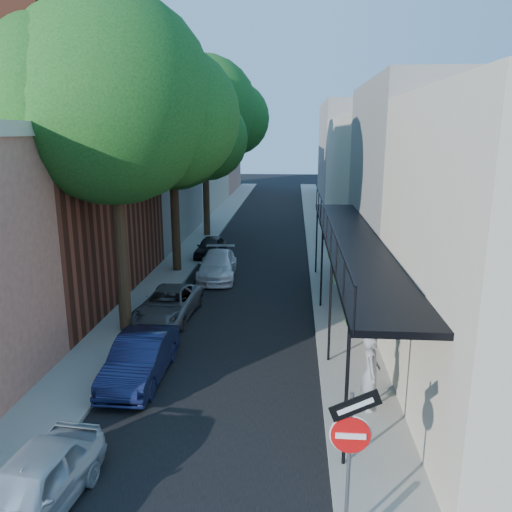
% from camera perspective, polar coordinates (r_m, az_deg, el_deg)
% --- Properties ---
extents(road_surface, '(6.00, 64.00, 0.01)m').
position_cam_1_polar(road_surface, '(37.13, 0.99, 3.12)').
color(road_surface, black).
rests_on(road_surface, ground).
extents(sidewalk_left, '(2.00, 64.00, 0.12)m').
position_cam_1_polar(sidewalk_left, '(37.56, -5.12, 3.27)').
color(sidewalk_left, gray).
rests_on(sidewalk_left, ground).
extents(sidewalk_right, '(2.00, 64.00, 0.12)m').
position_cam_1_polar(sidewalk_right, '(37.10, 7.18, 3.09)').
color(sidewalk_right, gray).
rests_on(sidewalk_right, ground).
extents(buildings_left, '(10.10, 59.10, 12.00)m').
position_cam_1_polar(buildings_left, '(37.04, -13.86, 10.39)').
color(buildings_left, tan).
rests_on(buildings_left, ground).
extents(buildings_right, '(9.80, 55.00, 10.00)m').
position_cam_1_polar(buildings_right, '(36.62, 15.36, 9.45)').
color(buildings_right, beige).
rests_on(buildings_right, ground).
extents(sign_post, '(0.89, 0.17, 2.99)m').
position_cam_1_polar(sign_post, '(8.95, 10.77, -20.04)').
color(sign_post, '#595B60').
rests_on(sign_post, ground).
extents(oak_near, '(7.48, 6.80, 11.42)m').
position_cam_1_polar(oak_near, '(17.57, -14.52, 16.41)').
color(oak_near, '#322214').
rests_on(oak_near, ground).
extents(oak_mid, '(6.60, 6.00, 10.20)m').
position_cam_1_polar(oak_mid, '(25.25, -8.61, 13.95)').
color(oak_mid, '#322214').
rests_on(oak_mid, ground).
extents(oak_far, '(7.70, 7.00, 11.90)m').
position_cam_1_polar(oak_far, '(34.14, -5.09, 16.04)').
color(oak_far, '#322214').
rests_on(oak_far, ground).
extents(parked_car_a, '(1.82, 3.77, 1.24)m').
position_cam_1_polar(parked_car_a, '(10.96, -24.34, -23.04)').
color(parked_car_a, '#A8B2BA').
rests_on(parked_car_a, ground).
extents(parked_car_b, '(1.42, 3.97, 1.30)m').
position_cam_1_polar(parked_car_b, '(15.07, -13.08, -11.34)').
color(parked_car_b, '#13193C').
rests_on(parked_car_b, ground).
extents(parked_car_c, '(2.15, 4.25, 1.15)m').
position_cam_1_polar(parked_car_c, '(19.57, -9.96, -5.42)').
color(parked_car_c, '#5A5D61').
rests_on(parked_car_c, ground).
extents(parked_car_d, '(2.05, 4.45, 1.26)m').
position_cam_1_polar(parked_car_d, '(24.62, -4.43, -1.06)').
color(parked_car_d, white).
rests_on(parked_car_d, ground).
extents(parked_car_e, '(1.64, 3.51, 1.16)m').
position_cam_1_polar(parked_car_e, '(28.80, -5.22, 1.04)').
color(parked_car_e, black).
rests_on(parked_car_e, ground).
extents(pedestrian, '(0.54, 0.77, 2.01)m').
position_cam_1_polar(pedestrian, '(13.22, 12.97, -12.82)').
color(pedestrian, gray).
rests_on(pedestrian, sidewalk_right).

